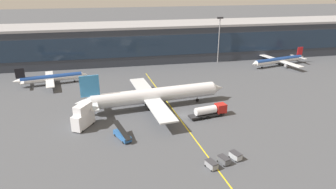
% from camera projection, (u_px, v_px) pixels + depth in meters
% --- Properties ---
extents(ground_plane, '(700.00, 700.00, 0.00)m').
position_uv_depth(ground_plane, '(184.00, 115.00, 83.69)').
color(ground_plane, '#47494F').
extents(apron_lead_in_line, '(6.72, 79.77, 0.01)m').
position_uv_depth(apron_lead_in_line, '(175.00, 113.00, 85.15)').
color(apron_lead_in_line, yellow).
rests_on(apron_lead_in_line, ground_plane).
extents(terminal_building, '(198.16, 22.40, 16.71)m').
position_uv_depth(terminal_building, '(164.00, 41.00, 140.68)').
color(terminal_building, '#2D333D').
rests_on(terminal_building, ground_plane).
extents(main_airliner, '(45.00, 35.84, 11.62)m').
position_uv_depth(main_airliner, '(154.00, 95.00, 87.67)').
color(main_airliner, silver).
rests_on(main_airliner, ground_plane).
extents(fuel_tanker, '(11.07, 4.35, 3.25)m').
position_uv_depth(fuel_tanker, '(210.00, 111.00, 82.40)').
color(fuel_tanker, '#232326').
rests_on(fuel_tanker, ground_plane).
extents(catering_lift, '(5.64, 7.12, 6.30)m').
position_uv_depth(catering_lift, '(83.00, 116.00, 75.90)').
color(catering_lift, white).
rests_on(catering_lift, ground_plane).
extents(belt_loader, '(4.18, 6.84, 3.49)m').
position_uv_depth(belt_loader, '(122.00, 135.00, 71.09)').
color(belt_loader, '#285B9E').
rests_on(belt_loader, ground_plane).
extents(baggage_cart_0, '(2.33, 3.01, 1.48)m').
position_uv_depth(baggage_cart_0, '(211.00, 165.00, 60.16)').
color(baggage_cart_0, gray).
rests_on(baggage_cart_0, ground_plane).
extents(baggage_cart_1, '(2.33, 3.01, 1.48)m').
position_uv_depth(baggage_cart_1, '(224.00, 160.00, 61.68)').
color(baggage_cart_1, '#595B60').
rests_on(baggage_cart_1, ground_plane).
extents(baggage_cart_2, '(2.33, 3.01, 1.48)m').
position_uv_depth(baggage_cart_2, '(235.00, 156.00, 63.20)').
color(baggage_cart_2, '#B2B7BC').
rests_on(baggage_cart_2, ground_plane).
extents(commuter_jet_far, '(29.28, 23.57, 7.17)m').
position_uv_depth(commuter_jet_far, '(279.00, 60.00, 130.99)').
color(commuter_jet_far, white).
rests_on(commuter_jet_far, ground_plane).
extents(commuter_jet_near, '(25.39, 20.21, 6.98)m').
position_uv_depth(commuter_jet_near, '(52.00, 78.00, 107.57)').
color(commuter_jet_near, white).
rests_on(commuter_jet_near, ground_plane).
extents(apron_light_mast_0, '(2.80, 0.50, 20.29)m').
position_uv_depth(apron_light_mast_0, '(219.00, 36.00, 132.55)').
color(apron_light_mast_0, gray).
rests_on(apron_light_mast_0, ground_plane).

